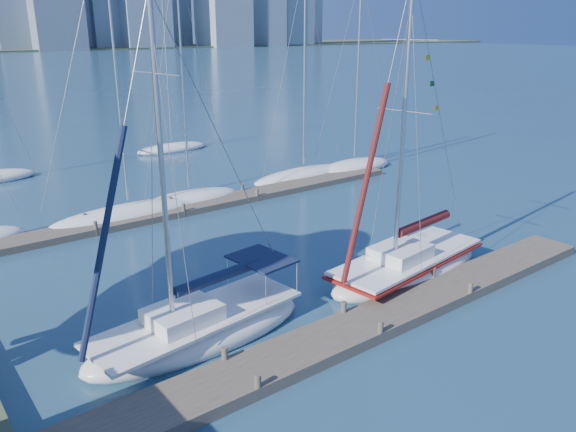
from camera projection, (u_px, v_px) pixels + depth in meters
ground at (361, 332)px, 19.70m from camera, size 700.00×700.00×0.00m
near_dock at (361, 327)px, 19.64m from camera, size 26.00×2.00×0.40m
far_dock at (193, 207)px, 32.84m from camera, size 30.00×1.80×0.36m
sailboat_navy at (197, 317)px, 18.84m from camera, size 8.35×3.59×11.74m
sailboat_maroon at (408, 255)px, 23.80m from camera, size 8.68×3.71×12.78m
bg_boat_1 at (129, 213)px, 31.42m from camera, size 9.28×4.29×15.63m
bg_boat_2 at (190, 199)px, 34.05m from camera, size 6.97×3.81×14.57m
bg_boat_4 at (303, 174)px, 39.84m from camera, size 8.72×3.98×14.58m
bg_boat_5 at (354, 166)px, 42.08m from camera, size 7.28×3.70×14.23m
bg_boat_7 at (172, 148)px, 48.72m from camera, size 6.70×4.16×12.74m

